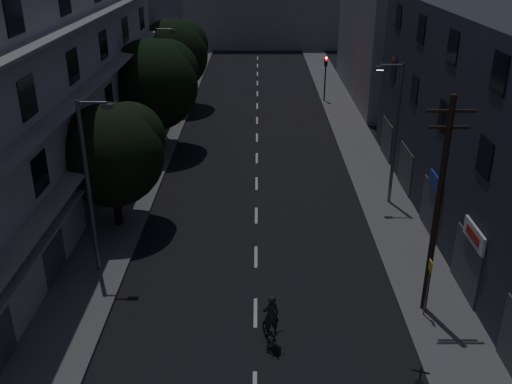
{
  "coord_description": "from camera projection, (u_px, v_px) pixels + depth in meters",
  "views": [
    {
      "loc": [
        0.1,
        -12.93,
        14.18
      ],
      "look_at": [
        0.0,
        12.0,
        3.0
      ],
      "focal_mm": 40.0,
      "sensor_mm": 36.0,
      "label": 1
    }
  ],
  "objects": [
    {
      "name": "building_far_end",
      "position": [
        258.0,
        9.0,
        79.43
      ],
      "size": [
        24.0,
        8.0,
        10.0
      ],
      "primitive_type": "cube",
      "color": "slate",
      "rests_on": "ground"
    },
    {
      "name": "ground",
      "position": [
        257.0,
        156.0,
        40.41
      ],
      "size": [
        160.0,
        160.0,
        0.0
      ],
      "primitive_type": "plane",
      "color": "black",
      "rests_on": "ground"
    },
    {
      "name": "street_lamp_left_near",
      "position": [
        90.0,
        181.0,
        24.5
      ],
      "size": [
        1.51,
        0.25,
        8.0
      ],
      "color": "#5C5D64",
      "rests_on": "sidewalk_left"
    },
    {
      "name": "utility_pole",
      "position": [
        438.0,
        205.0,
        21.66
      ],
      "size": [
        1.8,
        0.24,
        9.0
      ],
      "color": "black",
      "rests_on": "sidewalk_right"
    },
    {
      "name": "tree_far",
      "position": [
        173.0,
        52.0,
        49.74
      ],
      "size": [
        6.22,
        6.22,
        7.7
      ],
      "color": "black",
      "rests_on": "sidewalk_left"
    },
    {
      "name": "sidewalk_left",
      "position": [
        151.0,
        155.0,
        40.41
      ],
      "size": [
        3.0,
        90.0,
        0.15
      ],
      "primitive_type": "cube",
      "color": "#565659",
      "rests_on": "ground"
    },
    {
      "name": "building_far_left",
      "position": [
        140.0,
        3.0,
        58.17
      ],
      "size": [
        6.0,
        20.0,
        16.0
      ],
      "primitive_type": "cube",
      "color": "slate",
      "rests_on": "ground"
    },
    {
      "name": "street_lamp_right",
      "position": [
        394.0,
        128.0,
        31.25
      ],
      "size": [
        1.51,
        0.25,
        8.0
      ],
      "color": "#5B5D63",
      "rests_on": "sidewalk_right"
    },
    {
      "name": "street_lamp_left_far",
      "position": [
        161.0,
        76.0,
        42.88
      ],
      "size": [
        1.51,
        0.25,
        8.0
      ],
      "color": "#515358",
      "rests_on": "sidewalk_left"
    },
    {
      "name": "building_far_right",
      "position": [
        386.0,
        27.0,
        53.22
      ],
      "size": [
        6.0,
        20.0,
        13.0
      ],
      "primitive_type": "cube",
      "color": "slate",
      "rests_on": "ground"
    },
    {
      "name": "building_left",
      "position": [
        38.0,
        80.0,
        31.21
      ],
      "size": [
        7.0,
        36.0,
        14.0
      ],
      "color": "#AAAAA5",
      "rests_on": "ground"
    },
    {
      "name": "cyclist",
      "position": [
        271.0,
        328.0,
        21.41
      ],
      "size": [
        1.13,
        1.85,
        2.21
      ],
      "rotation": [
        0.0,
        0.0,
        0.32
      ],
      "color": "black",
      "rests_on": "ground"
    },
    {
      "name": "lane_markings",
      "position": [
        257.0,
        129.0,
        46.11
      ],
      "size": [
        0.15,
        60.5,
        0.01
      ],
      "color": "beige",
      "rests_on": "ground"
    },
    {
      "name": "traffic_signal_far_left",
      "position": [
        189.0,
        65.0,
        54.04
      ],
      "size": [
        0.28,
        0.37,
        4.1
      ],
      "color": "black",
      "rests_on": "sidewalk_left"
    },
    {
      "name": "tree_near",
      "position": [
        113.0,
        151.0,
        28.91
      ],
      "size": [
        5.35,
        5.35,
        6.59
      ],
      "color": "black",
      "rests_on": "sidewalk_left"
    },
    {
      "name": "bus_stop_sign",
      "position": [
        429.0,
        278.0,
        22.46
      ],
      "size": [
        0.06,
        0.35,
        2.52
      ],
      "color": "#595B60",
      "rests_on": "sidewalk_right"
    },
    {
      "name": "sidewalk_right",
      "position": [
        362.0,
        155.0,
        40.35
      ],
      "size": [
        3.0,
        90.0,
        0.15
      ],
      "primitive_type": "cube",
      "color": "#565659",
      "rests_on": "ground"
    },
    {
      "name": "building_right",
      "position": [
        499.0,
        130.0,
        28.08
      ],
      "size": [
        6.19,
        28.0,
        11.0
      ],
      "color": "#282B36",
      "rests_on": "ground"
    },
    {
      "name": "traffic_signal_far_right",
      "position": [
        326.0,
        69.0,
        52.28
      ],
      "size": [
        0.28,
        0.37,
        4.1
      ],
      "color": "black",
      "rests_on": "sidewalk_right"
    },
    {
      "name": "tree_mid",
      "position": [
        153.0,
        81.0,
        39.47
      ],
      "size": [
        6.35,
        6.35,
        7.82
      ],
      "color": "black",
      "rests_on": "sidewalk_left"
    }
  ]
}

